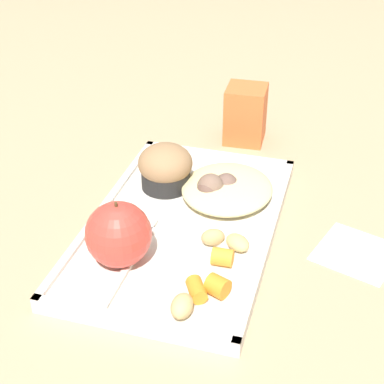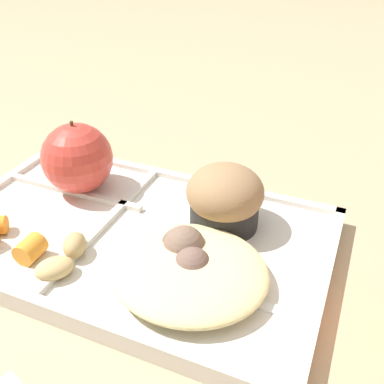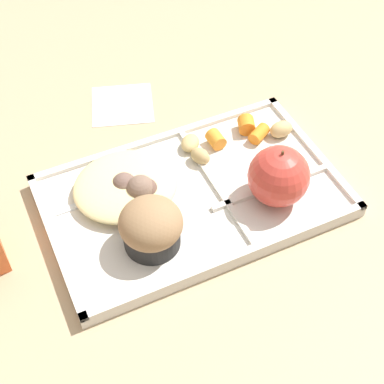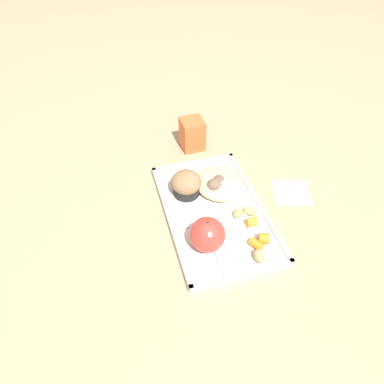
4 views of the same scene
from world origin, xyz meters
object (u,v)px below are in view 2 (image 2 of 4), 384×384
at_px(lunch_tray, 133,238).
at_px(plastic_fork, 221,293).
at_px(bran_muffin, 225,198).
at_px(green_apple, 77,158).

relative_size(lunch_tray, plastic_fork, 2.71).
xyz_separation_m(bran_muffin, plastic_fork, (0.03, -0.09, -0.03)).
bearing_deg(lunch_tray, bran_muffin, 32.23).
bearing_deg(lunch_tray, green_apple, 152.28).
bearing_deg(bran_muffin, lunch_tray, -147.77).
distance_m(lunch_tray, green_apple, 0.12).
distance_m(lunch_tray, bran_muffin, 0.10).
relative_size(lunch_tray, bran_muffin, 4.97).
bearing_deg(plastic_fork, bran_muffin, 108.40).
height_order(lunch_tray, green_apple, green_apple).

